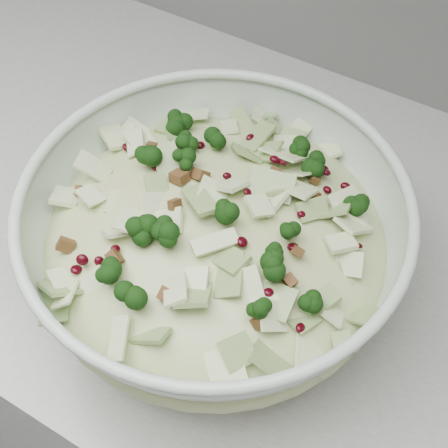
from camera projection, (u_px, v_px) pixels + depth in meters
name	position (u px, v px, depth m)	size (l,w,h in m)	color
mixing_bowl	(215.00, 243.00, 0.58)	(0.46, 0.46, 0.14)	silver
salad	(215.00, 229.00, 0.56)	(0.46, 0.46, 0.14)	beige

